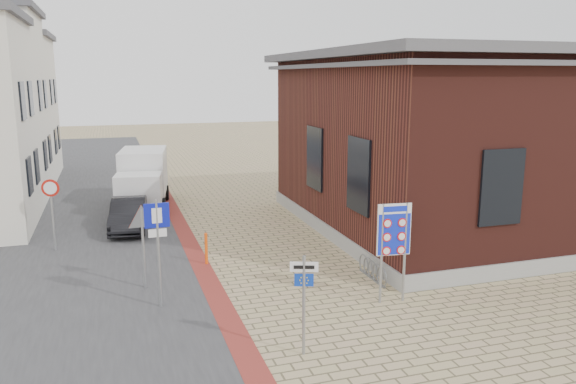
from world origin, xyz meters
TOP-DOWN VIEW (x-y plane):
  - ground at (0.00, 0.00)m, footprint 120.00×120.00m
  - road_strip at (-5.50, 15.00)m, footprint 7.00×60.00m
  - curb_strip at (-2.00, 10.00)m, footprint 0.60×40.00m
  - brick_building at (8.99, 7.00)m, footprint 13.00×13.00m
  - bike_rack at (2.65, 2.20)m, footprint 0.08×1.80m
  - sedan at (-3.97, 10.06)m, footprint 1.68×3.82m
  - box_truck at (-3.18, 13.90)m, footprint 2.66×5.13m
  - border_sign at (2.38, 0.50)m, footprint 0.92×0.14m
  - essen_sign at (-0.80, -1.50)m, footprint 0.58×0.24m
  - parking_sign at (-3.50, 2.00)m, footprint 0.63×0.07m
  - yield_sign at (-3.80, 3.50)m, footprint 0.84×0.09m
  - speed_sign at (-6.50, 8.00)m, footprint 0.58×0.14m
  - bollard at (-1.80, 5.00)m, footprint 0.11×0.11m

SIDE VIEW (x-z plane):
  - ground at x=0.00m, z-range 0.00..0.00m
  - road_strip at x=-5.50m, z-range 0.00..0.02m
  - curb_strip at x=-2.00m, z-range 0.00..0.03m
  - bike_rack at x=2.65m, z-range -0.04..0.56m
  - bollard at x=-1.80m, z-range 0.00..1.04m
  - sedan at x=-3.97m, z-range 0.00..1.22m
  - box_truck at x=-3.18m, z-range 0.04..2.60m
  - essen_sign at x=-0.80m, z-range 0.34..2.57m
  - speed_sign at x=-6.50m, z-range 0.44..2.94m
  - yield_sign at x=-3.80m, z-range 0.62..2.99m
  - border_sign at x=2.38m, z-range 0.58..3.27m
  - parking_sign at x=-3.50m, z-range 0.55..3.41m
  - brick_building at x=8.99m, z-range 0.09..6.89m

